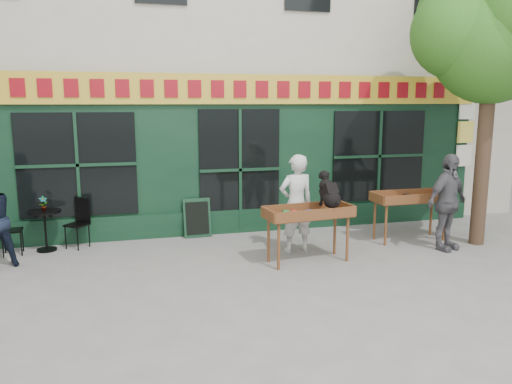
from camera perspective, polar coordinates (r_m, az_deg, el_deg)
ground at (r=8.55m, az=1.71°, el=-8.47°), size 80.00×80.00×0.00m
building at (r=14.10m, az=-5.46°, el=19.31°), size 14.00×7.26×10.00m
street_tree at (r=10.58m, az=25.48°, el=16.71°), size 3.05×2.90×5.60m
book_cart_center at (r=8.60m, az=6.02°, el=-2.70°), size 1.56×0.77×0.99m
dog at (r=8.60m, az=8.38°, el=0.41°), size 0.40×0.63×0.60m
woman at (r=9.18m, az=4.60°, el=-1.32°), size 0.70×0.50×1.81m
book_cart_right at (r=10.38m, az=17.23°, el=-0.88°), size 1.51×0.63×0.99m
man_right at (r=9.92m, az=21.01°, el=-1.11°), size 1.15×0.79×1.81m
bistro_table at (r=10.05m, az=-22.99°, el=-3.21°), size 0.60×0.60×0.76m
bistro_chair_left at (r=10.06m, az=-26.68°, el=-3.40°), size 0.40×0.39×0.95m
bistro_chair_right at (r=10.09m, az=-19.49°, el=-2.85°), size 0.51×0.51×0.95m
potted_plant at (r=9.98m, az=-23.13°, el=-1.22°), size 0.17×0.14×0.27m
chalkboard at (r=10.31m, az=-6.73°, el=-2.95°), size 0.57×0.21×0.79m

